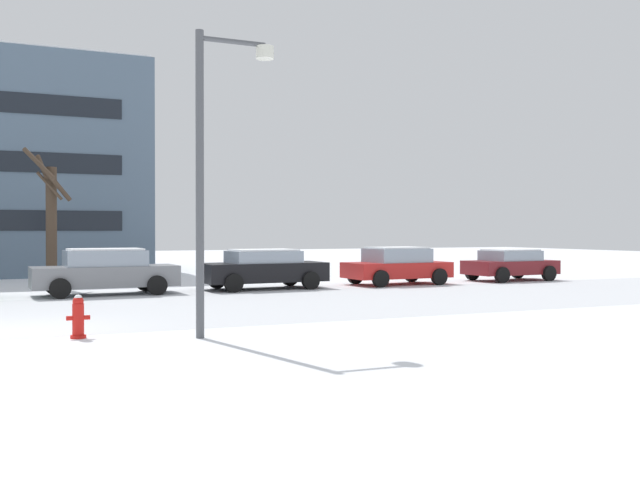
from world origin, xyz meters
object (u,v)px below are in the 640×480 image
(parked_car_red, at_px, (397,265))
(parked_car_maroon, at_px, (510,264))
(fire_hydrant, at_px, (78,316))
(street_lamp, at_px, (213,153))
(parked_car_black, at_px, (263,268))
(parked_car_gray, at_px, (105,271))

(parked_car_red, xyz_separation_m, parked_car_maroon, (5.48, 0.00, -0.06))
(fire_hydrant, bearing_deg, parked_car_maroon, 27.99)
(street_lamp, bearing_deg, parked_car_red, 46.01)
(parked_car_black, bearing_deg, parked_car_red, -0.24)
(fire_hydrant, bearing_deg, parked_car_black, 53.53)
(fire_hydrant, distance_m, parked_car_red, 15.83)
(parked_car_black, bearing_deg, fire_hydrant, -126.47)
(fire_hydrant, xyz_separation_m, parked_car_black, (7.11, 9.61, 0.31))
(fire_hydrant, relative_size, street_lamp, 0.14)
(fire_hydrant, bearing_deg, parked_car_gray, 80.24)
(fire_hydrant, xyz_separation_m, street_lamp, (2.43, -0.93, 3.18))
(fire_hydrant, bearing_deg, parked_car_red, 37.32)
(fire_hydrant, relative_size, parked_car_black, 0.19)
(fire_hydrant, xyz_separation_m, parked_car_maroon, (18.06, 9.60, 0.26))
(parked_car_gray, xyz_separation_m, parked_car_red, (10.95, 0.10, -0.03))
(parked_car_red, distance_m, parked_car_maroon, 5.48)
(parked_car_maroon, bearing_deg, parked_car_red, -179.95)
(fire_hydrant, distance_m, parked_car_black, 11.96)
(street_lamp, relative_size, parked_car_maroon, 1.52)
(parked_car_gray, distance_m, parked_car_black, 5.48)
(street_lamp, relative_size, parked_car_red, 1.44)
(street_lamp, height_order, parked_car_black, street_lamp)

